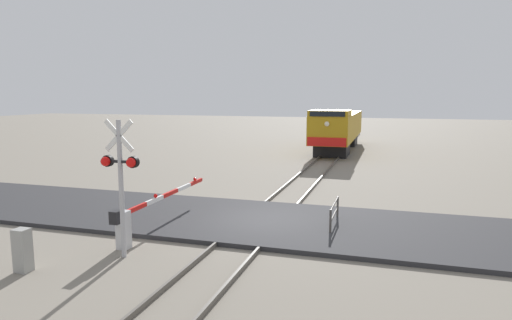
{
  "coord_description": "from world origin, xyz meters",
  "views": [
    {
      "loc": [
        4.5,
        -15.62,
        4.78
      ],
      "look_at": [
        -0.89,
        2.12,
        2.08
      ],
      "focal_mm": 31.55,
      "sensor_mm": 36.0,
      "label": 1
    }
  ],
  "objects_px": {
    "locomotive": "(338,128)",
    "utility_cabinet": "(23,250)",
    "guard_railing": "(334,212)",
    "crossing_signal": "(120,173)",
    "crossing_gate": "(139,215)"
  },
  "relations": [
    {
      "from": "crossing_signal",
      "to": "guard_railing",
      "type": "relative_size",
      "value": 1.93
    },
    {
      "from": "crossing_gate",
      "to": "utility_cabinet",
      "type": "distance_m",
      "value": 3.68
    },
    {
      "from": "guard_railing",
      "to": "crossing_signal",
      "type": "bearing_deg",
      "value": -139.75
    },
    {
      "from": "locomotive",
      "to": "utility_cabinet",
      "type": "distance_m",
      "value": 30.24
    },
    {
      "from": "locomotive",
      "to": "guard_railing",
      "type": "xyz_separation_m",
      "value": [
        2.63,
        -23.3,
        -1.31
      ]
    },
    {
      "from": "crossing_gate",
      "to": "guard_railing",
      "type": "bearing_deg",
      "value": 27.78
    },
    {
      "from": "guard_railing",
      "to": "crossing_gate",
      "type": "bearing_deg",
      "value": -152.22
    },
    {
      "from": "crossing_signal",
      "to": "crossing_gate",
      "type": "bearing_deg",
      "value": 104.89
    },
    {
      "from": "locomotive",
      "to": "utility_cabinet",
      "type": "height_order",
      "value": "locomotive"
    },
    {
      "from": "locomotive",
      "to": "crossing_signal",
      "type": "relative_size",
      "value": 3.5
    },
    {
      "from": "locomotive",
      "to": "utility_cabinet",
      "type": "bearing_deg",
      "value": -99.45
    },
    {
      "from": "locomotive",
      "to": "crossing_gate",
      "type": "bearing_deg",
      "value": -97.32
    },
    {
      "from": "crossing_signal",
      "to": "crossing_gate",
      "type": "distance_m",
      "value": 2.37
    },
    {
      "from": "crossing_signal",
      "to": "crossing_gate",
      "type": "height_order",
      "value": "crossing_signal"
    },
    {
      "from": "crossing_signal",
      "to": "utility_cabinet",
      "type": "bearing_deg",
      "value": -138.55
    }
  ]
}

